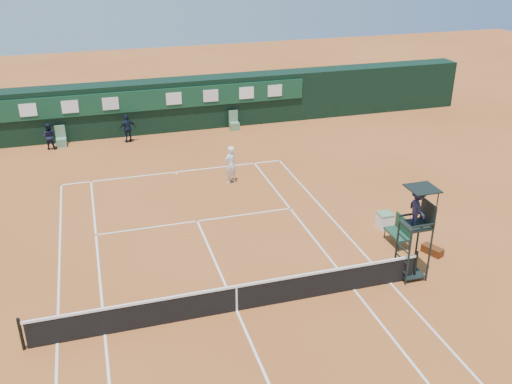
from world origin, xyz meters
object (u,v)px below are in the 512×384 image
Objects in this scene: cooler at (385,220)px; player at (231,164)px; umpire_chair at (417,214)px; player_bench at (400,230)px; tennis_net at (236,298)px.

player is (-4.87, 6.22, 0.59)m from cooler.
umpire_chair reaches higher than cooler.
player is at bearing 128.09° from cooler.
umpire_chair reaches higher than player.
player_bench is (0.80, 2.15, -1.86)m from umpire_chair.
player is at bearing 112.26° from umpire_chair.
tennis_net is 7.01× the size of player.
umpire_chair is at bearing 83.92° from player.
umpire_chair is at bearing 1.54° from tennis_net.
umpire_chair is at bearing -110.45° from player_bench.
tennis_net is at bearing 48.33° from player.
tennis_net is 6.62m from umpire_chair.
player_bench is 1.86× the size of cooler.
cooler is (0.89, 3.51, -2.13)m from umpire_chair.
player_bench is at bearing 93.93° from player.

